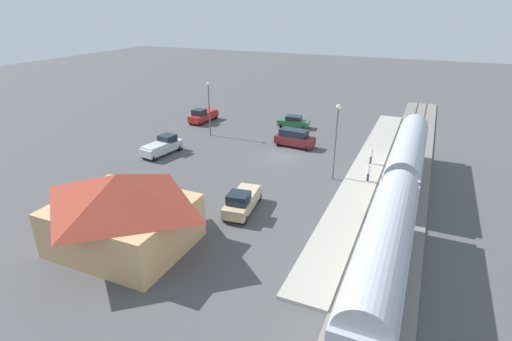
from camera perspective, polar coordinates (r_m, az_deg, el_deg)
name	(u,v)px	position (r m, az deg, el deg)	size (l,w,h in m)	color
ground_plane	(280,157)	(46.73, 3.54, 2.00)	(200.00, 200.00, 0.00)	#4C4C4F
railway_track	(405,175)	(44.23, 20.77, -0.65)	(4.80, 70.00, 0.30)	slate
platform	(367,169)	(44.48, 15.69, 0.24)	(3.20, 46.00, 0.30)	#A8A399
passenger_train	(399,194)	(33.03, 19.89, -3.28)	(2.93, 34.38, 4.98)	#ADB2BC
station_building	(122,209)	(30.15, -18.83, -5.35)	(10.08, 8.38, 5.79)	tan
pedestrian_on_platform	(371,155)	(45.27, 16.29, 2.11)	(0.36, 0.36, 1.71)	#333338
pedestrian_waiting_far	(368,172)	(40.72, 15.94, -0.20)	(0.36, 0.36, 1.71)	#23284C
sedan_green	(294,122)	(57.95, 5.45, 7.04)	(4.63, 2.54, 1.74)	#236638
pickup_red	(203,115)	(61.07, -7.67, 7.91)	(2.35, 5.53, 2.14)	red
pickup_silver	(162,146)	(48.45, -13.36, 3.47)	(2.74, 5.63, 2.14)	silver
pickup_tan	(242,201)	(34.13, -2.01, -4.37)	(2.63, 5.60, 2.14)	#C6B284
suv_maroon	(294,138)	(49.91, 5.56, 4.72)	(5.05, 2.73, 2.22)	maroon
light_pole_near_platform	(336,134)	(39.70, 11.52, 5.25)	(0.44, 0.44, 7.83)	#515156
light_pole_lot_center	(209,102)	(53.52, -6.81, 9.76)	(0.44, 0.44, 7.24)	#515156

